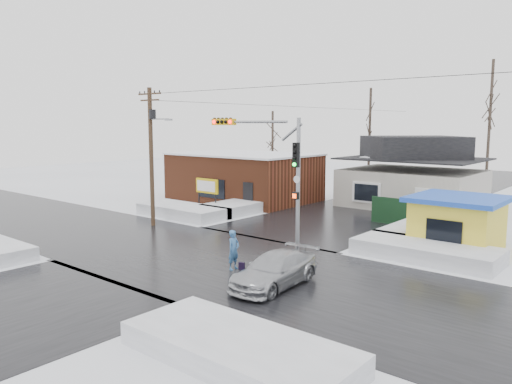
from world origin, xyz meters
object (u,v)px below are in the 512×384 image
Objects in this scene: utility_pole at (152,148)px; car at (275,270)px; traffic_signal at (273,167)px; kiosk at (457,223)px; marquee_sign at (207,187)px; pedestrian at (234,250)px.

utility_pole is 1.91× the size of car.
car is at bearing -50.91° from traffic_signal.
kiosk is (7.07, 7.03, -3.08)m from traffic_signal.
marquee_sign is (-11.43, 6.53, -2.62)m from traffic_signal.
traffic_signal is 6.57m from car.
utility_pole is at bearing 157.47° from car.
marquee_sign is 1.39× the size of pedestrian.
utility_pole reaches higher than traffic_signal.
pedestrian is at bearing -122.31° from kiosk.
traffic_signal is at bearing -135.16° from kiosk.
utility_pole is at bearing 66.84° from pedestrian.
traffic_signal reaches higher than kiosk.
pedestrian is at bearing -40.06° from marquee_sign.
car is at bearing -105.99° from pedestrian.
utility_pole reaches higher than marquee_sign.
utility_pole is 6.87m from marquee_sign.
car is (13.72, -4.67, -4.43)m from utility_pole.
pedestrian is (11.87, -9.98, -1.00)m from marquee_sign.
pedestrian is (-6.63, -10.48, -0.54)m from kiosk.
utility_pole is 1.96× the size of kiosk.
traffic_signal is 2.75× the size of marquee_sign.
pedestrian is 0.39× the size of car.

